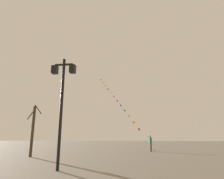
# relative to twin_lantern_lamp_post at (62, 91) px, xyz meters

# --- Properties ---
(ground_plane) EXTENTS (160.00, 160.00, 0.00)m
(ground_plane) POSITION_rel_twin_lantern_lamp_post_xyz_m (3.18, 11.77, -3.60)
(ground_plane) COLOR #756B5B
(twin_lantern_lamp_post) EXTENTS (1.19, 0.28, 5.24)m
(twin_lantern_lamp_post) POSITION_rel_twin_lantern_lamp_post_xyz_m (0.00, 0.00, 0.00)
(twin_lantern_lamp_post) COLOR black
(twin_lantern_lamp_post) RESTS_ON ground_plane
(kite_train) EXTENTS (9.36, 15.56, 13.55)m
(kite_train) POSITION_rel_twin_lantern_lamp_post_xyz_m (0.48, 23.09, 3.60)
(kite_train) COLOR brown
(kite_train) RESTS_ON ground_plane
(kite_flyer) EXTENTS (0.41, 0.62, 1.71)m
(kite_flyer) POSITION_rel_twin_lantern_lamp_post_xyz_m (4.84, 13.50, -2.70)
(kite_flyer) COLOR brown
(kite_flyer) RESTS_ON ground_plane
(bare_tree) EXTENTS (1.16, 0.93, 4.01)m
(bare_tree) POSITION_rel_twin_lantern_lamp_post_xyz_m (-4.59, 5.92, -1.56)
(bare_tree) COLOR #423323
(bare_tree) RESTS_ON ground_plane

